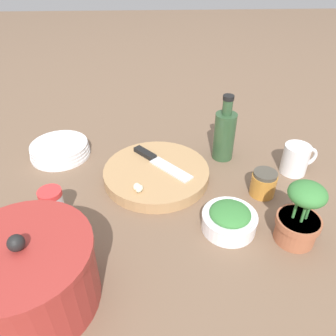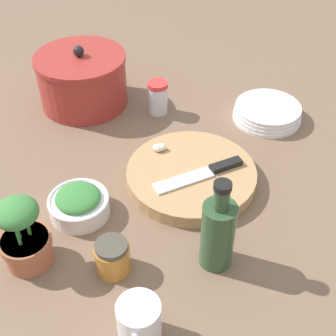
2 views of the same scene
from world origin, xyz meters
TOP-DOWN VIEW (x-y plane):
  - ground_plane at (0.00, 0.00)m, footprint 5.00×5.00m
  - cutting_board at (0.05, -0.08)m, footprint 0.29×0.29m
  - chef_knife at (0.04, -0.11)m, footprint 0.16×0.17m
  - garlic_cloves at (0.10, 0.00)m, footprint 0.03×0.04m
  - herb_bowl at (-0.11, 0.11)m, footprint 0.13×0.13m
  - spice_jar at (0.29, 0.07)m, footprint 0.05×0.05m
  - coffee_mug at (-0.34, -0.10)m, footprint 0.10×0.07m
  - plate_stack at (0.34, -0.21)m, footprint 0.18×0.18m
  - honey_jar at (-0.22, -0.01)m, footprint 0.06×0.06m
  - oil_bottle at (-0.15, -0.18)m, footprint 0.06×0.06m
  - stock_pot at (0.27, 0.27)m, footprint 0.24×0.24m
  - potted_herb at (-0.25, 0.15)m, footprint 0.09×0.09m

SIDE VIEW (x-z plane):
  - ground_plane at x=0.00m, z-range 0.00..0.00m
  - cutting_board at x=0.05m, z-range 0.00..0.03m
  - plate_stack at x=0.34m, z-range 0.00..0.04m
  - herb_bowl at x=-0.11m, z-range 0.00..0.06m
  - honey_jar at x=-0.22m, z-range 0.00..0.07m
  - chef_knife at x=0.04m, z-range 0.03..0.04m
  - garlic_cloves at x=0.10m, z-range 0.03..0.05m
  - coffee_mug at x=-0.34m, z-range 0.00..0.08m
  - spice_jar at x=0.29m, z-range 0.00..0.09m
  - potted_herb at x=-0.25m, z-range -0.01..0.14m
  - stock_pot at x=0.27m, z-range -0.01..0.15m
  - oil_bottle at x=-0.15m, z-range -0.02..0.18m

